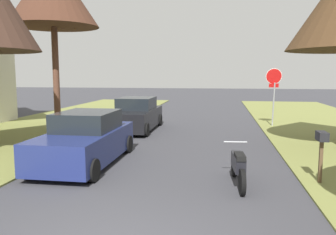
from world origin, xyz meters
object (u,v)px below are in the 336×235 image
Objects in this scene: parked_sedan_navy at (86,140)px; parked_motorcycle at (238,166)px; parked_sedan_black at (136,115)px; stop_sign_far at (274,84)px; curbside_mailbox at (322,142)px.

parked_sedan_navy is 4.69m from parked_motorcycle.
stop_sign_far is at bearing 17.51° from parked_sedan_black.
parked_motorcycle is (-2.20, -9.84, -1.69)m from stop_sign_far.
curbside_mailbox reaches higher than parked_motorcycle.
curbside_mailbox is (2.00, 0.38, 0.57)m from parked_motorcycle.
stop_sign_far is 10.87m from parked_sedan_navy.
parked_sedan_black reaches higher than curbside_mailbox.
stop_sign_far reaches higher than parked_sedan_black.
curbside_mailbox is (-0.19, -9.47, -1.12)m from stop_sign_far.
stop_sign_far is 10.23m from parked_motorcycle.
stop_sign_far is at bearing 88.84° from curbside_mailbox.
parked_sedan_navy is at bearing 171.10° from curbside_mailbox.
stop_sign_far is at bearing 51.72° from parked_sedan_navy.
curbside_mailbox is at bearing -48.50° from parked_sedan_black.
parked_motorcycle is at bearing -169.38° from curbside_mailbox.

